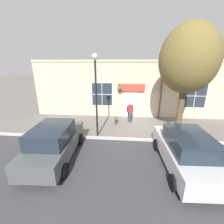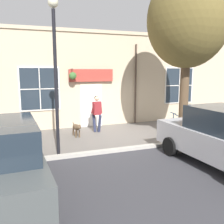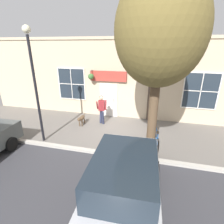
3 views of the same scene
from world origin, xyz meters
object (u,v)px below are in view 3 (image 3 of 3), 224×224
at_px(dog_on_leash, 81,118).
at_px(parked_car_mid_block, 124,183).
at_px(street_lamp, 33,71).
at_px(leaning_bicycle, 156,142).
at_px(fire_hydrant, 2,127).
at_px(street_tree_by_curb, 160,34).
at_px(pedestrian_walking, 102,107).

bearing_deg(dog_on_leash, parked_car_mid_block, 34.73).
relative_size(dog_on_leash, parked_car_mid_block, 0.25).
xyz_separation_m(parked_car_mid_block, street_lamp, (-2.74, -4.38, 2.37)).
height_order(leaning_bicycle, fire_hydrant, leaning_bicycle).
xyz_separation_m(dog_on_leash, fire_hydrant, (1.98, -3.47, -0.01)).
xyz_separation_m(leaning_bicycle, street_lamp, (0.49, -5.19, 2.87)).
relative_size(street_tree_by_curb, parked_car_mid_block, 1.49).
distance_m(street_tree_by_curb, parked_car_mid_block, 4.70).
bearing_deg(leaning_bicycle, street_lamp, -84.60).
height_order(street_tree_by_curb, street_lamp, street_tree_by_curb).
bearing_deg(pedestrian_walking, street_tree_by_curb, 48.98).
relative_size(street_tree_by_curb, fire_hydrant, 8.43).
bearing_deg(dog_on_leash, street_tree_by_curb, 63.23).
height_order(street_lamp, fire_hydrant, street_lamp).
height_order(street_tree_by_curb, leaning_bicycle, street_tree_by_curb).
relative_size(leaning_bicycle, fire_hydrant, 2.25).
xyz_separation_m(street_tree_by_curb, fire_hydrant, (0.02, -7.34, -4.20)).
xyz_separation_m(pedestrian_walking, fire_hydrant, (2.48, -4.52, -0.61)).
xyz_separation_m(street_lamp, fire_hydrant, (-0.06, -2.40, -2.85)).
bearing_deg(dog_on_leash, fire_hydrant, -60.31).
distance_m(leaning_bicycle, fire_hydrant, 7.60).
bearing_deg(street_lamp, leaning_bicycle, 95.40).
relative_size(pedestrian_walking, leaning_bicycle, 0.97).
relative_size(pedestrian_walking, dog_on_leash, 1.51).
relative_size(parked_car_mid_block, street_lamp, 0.87).
distance_m(dog_on_leash, leaning_bicycle, 4.40).
xyz_separation_m(street_tree_by_curb, street_lamp, (0.08, -4.95, -1.35)).
relative_size(street_tree_by_curb, street_lamp, 1.30).
bearing_deg(parked_car_mid_block, pedestrian_walking, -156.84).
relative_size(pedestrian_walking, fire_hydrant, 2.18).
bearing_deg(fire_hydrant, street_lamp, 88.62).
distance_m(leaning_bicycle, parked_car_mid_block, 3.37).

